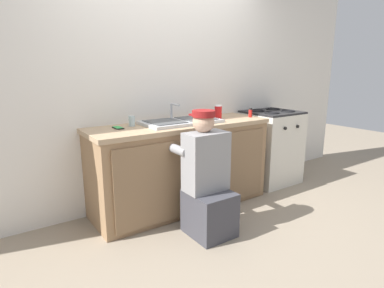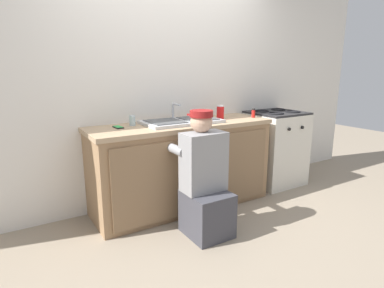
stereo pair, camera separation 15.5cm
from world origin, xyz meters
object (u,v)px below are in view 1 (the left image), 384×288
sink_double_basin (181,121)px  soda_cup_red (218,112)px  stove_range (270,147)px  cell_phone (118,128)px  plumber_person (207,184)px  spice_bottle_red (250,113)px  water_glass (132,121)px

sink_double_basin → soda_cup_red: size_ratio=5.26×
stove_range → cell_phone: bearing=177.6°
stove_range → cell_phone: size_ratio=6.70×
plumber_person → cell_phone: size_ratio=7.89×
soda_cup_red → spice_bottle_red: size_ratio=1.45×
sink_double_basin → soda_cup_red: sink_double_basin is taller
spice_bottle_red → water_glass: spice_bottle_red is taller
stove_range → water_glass: water_glass is taller
stove_range → spice_bottle_red: size_ratio=8.93×
sink_double_basin → water_glass: 0.50m
sink_double_basin → plumber_person: bearing=-101.5°
sink_double_basin → soda_cup_red: 0.49m
water_glass → cell_phone: 0.17m
stove_range → spice_bottle_red: spice_bottle_red is taller
sink_double_basin → soda_cup_red: bearing=0.5°
cell_phone → sink_double_basin: bearing=-7.2°
spice_bottle_red → sink_double_basin: bearing=172.9°
plumber_person → water_glass: bearing=116.0°
stove_range → plumber_person: size_ratio=0.85×
plumber_person → soda_cup_red: size_ratio=7.26×
plumber_person → spice_bottle_red: plumber_person is taller
stove_range → plumber_person: plumber_person is taller
stove_range → water_glass: (-1.85, 0.12, 0.49)m
sink_double_basin → plumber_person: plumber_person is taller
soda_cup_red → sink_double_basin: bearing=-179.5°
stove_range → soda_cup_red: size_ratio=6.17×
plumber_person → stove_range: bearing=22.7°
water_glass → sink_double_basin: bearing=-13.8°
sink_double_basin → spice_bottle_red: (0.87, -0.11, 0.03)m
plumber_person → soda_cup_red: plumber_person is taller
plumber_person → soda_cup_red: (0.62, 0.63, 0.52)m
soda_cup_red → cell_phone: bearing=176.1°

